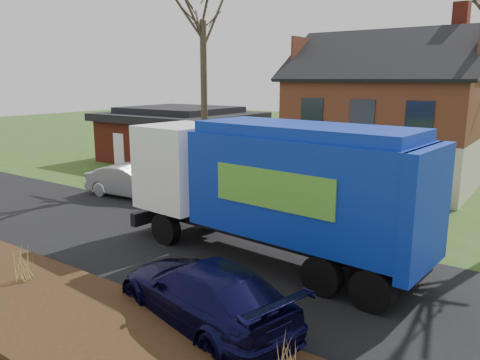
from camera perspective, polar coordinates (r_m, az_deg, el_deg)
The scene contains 10 objects.
ground at distance 15.92m, azimuth -6.48°, elevation -8.38°, with size 120.00×120.00×0.00m, color #324F1A.
road at distance 15.92m, azimuth -6.48°, elevation -8.35°, with size 80.00×7.00×0.02m, color black.
mulch_verge at distance 12.74m, azimuth -22.94°, elevation -14.07°, with size 80.00×3.50×0.30m, color black.
main_house at distance 26.46m, azimuth 16.46°, elevation 8.37°, with size 12.95×8.95×9.26m.
ranch_house at distance 32.82m, azimuth -7.31°, elevation 5.54°, with size 9.80×8.20×3.70m.
garbage_truck at distance 14.20m, azimuth 4.11°, elevation -0.35°, with size 10.30×3.52×4.33m.
silver_sedan at distance 23.00m, azimuth -13.01°, elevation -0.15°, with size 1.64×4.70×1.55m, color #B0B3B9.
navy_wagon at distance 11.14m, azimuth -4.44°, elevation -13.53°, with size 2.11×5.19×1.51m, color black.
grass_clump_mid at distance 13.93m, azimuth -24.86°, elevation -9.15°, with size 0.34×0.28×0.95m.
grass_clump_east at distance 9.06m, azimuth 5.54°, elevation -20.30°, with size 0.34×0.28×0.85m.
Camera 1 is at (9.94, -11.11, 5.59)m, focal length 35.00 mm.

